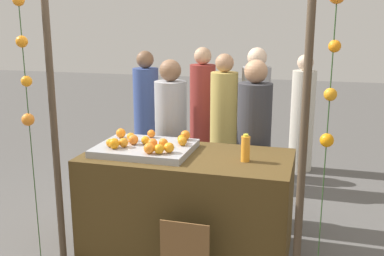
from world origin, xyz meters
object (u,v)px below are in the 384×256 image
object	(u,v)px
orange_0	(124,143)
vendor_left	(171,144)
stall_counter	(187,202)
juice_bottle	(246,149)
orange_1	(151,134)
vendor_right	(253,150)

from	to	relation	value
orange_0	vendor_left	size ratio (longest dim) A/B	0.05
stall_counter	juice_bottle	bearing A→B (deg)	-5.51
orange_1	orange_0	bearing A→B (deg)	-106.97
vendor_left	vendor_right	size ratio (longest dim) A/B	0.99
stall_counter	orange_0	xyz separation A→B (m)	(-0.53, -0.12, 0.54)
orange_0	orange_1	world-z (taller)	orange_0
vendor_right	orange_1	bearing A→B (deg)	-155.03
orange_1	juice_bottle	world-z (taller)	juice_bottle
stall_counter	vendor_left	distance (m)	0.86
orange_0	juice_bottle	size ratio (longest dim) A/B	0.36
orange_1	vendor_right	world-z (taller)	vendor_right
vendor_left	vendor_right	xyz separation A→B (m)	(0.85, -0.04, 0.01)
vendor_right	juice_bottle	bearing A→B (deg)	-87.57
vendor_left	stall_counter	bearing A→B (deg)	-61.63
stall_counter	orange_0	distance (m)	0.77
orange_1	juice_bottle	distance (m)	0.97
orange_0	orange_1	bearing A→B (deg)	73.03
vendor_right	stall_counter	bearing A→B (deg)	-125.74
vendor_left	vendor_right	bearing A→B (deg)	-2.54
stall_counter	vendor_right	size ratio (longest dim) A/B	1.08
orange_0	vendor_right	xyz separation A→B (m)	(1.01, 0.79, -0.21)
stall_counter	juice_bottle	distance (m)	0.74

